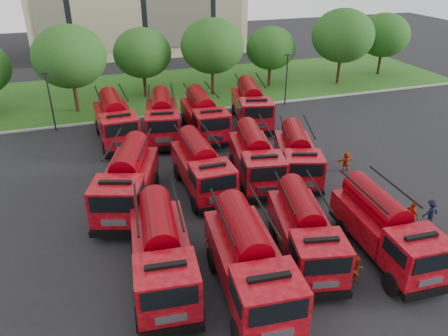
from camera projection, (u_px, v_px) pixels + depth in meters
The scene contains 29 objects.
ground at pixel (227, 213), 26.43m from camera, with size 140.00×140.00×0.00m, color black.
lawn at pixel (152, 91), 48.38m from camera, with size 70.00×16.00×0.12m, color #204C14.
curb at pixel (167, 115), 41.53m from camera, with size 70.00×0.30×0.14m, color gray.
tree_2 at pixel (69, 57), 39.92m from camera, with size 6.72×6.72×8.22m.
tree_3 at pixel (142, 53), 44.30m from camera, with size 5.88×5.88×7.19m.
tree_4 at pixel (212, 46), 44.75m from camera, with size 6.55×6.55×8.01m.
tree_5 at pixel (271, 48), 47.95m from camera, with size 5.46×5.46×6.68m.
tree_6 at pixel (343, 36), 48.40m from camera, with size 6.89×6.89×8.42m.
tree_7 at pixel (384, 35), 52.35m from camera, with size 6.05×6.05×7.39m.
lamp_post_0 at pixel (50, 99), 36.85m from camera, with size 0.60×0.25×5.11m.
lamp_post_1 at pixel (287, 77), 43.01m from camera, with size 0.60×0.25×5.11m.
fire_truck_0 at pixel (162, 252), 20.25m from camera, with size 3.40×7.85×3.47m.
fire_truck_1 at pixel (249, 261), 19.59m from camera, with size 3.40×8.03×3.56m.
fire_truck_2 at pixel (305, 231), 21.97m from camera, with size 3.86×7.45×3.24m.
fire_truck_3 at pixel (385, 228), 22.08m from camera, with size 3.02×7.45×3.33m.
fire_truck_4 at pixel (127, 180), 26.32m from camera, with size 5.06×8.33×3.59m.
fire_truck_5 at pixel (201, 166), 28.25m from camera, with size 2.77×7.35×3.33m.
fire_truck_6 at pixel (255, 157), 29.40m from camera, with size 3.80×7.76×3.38m.
fire_truck_7 at pixel (297, 155), 29.94m from camera, with size 4.42×7.40×3.19m.
fire_truck_8 at pixel (115, 120), 35.29m from camera, with size 3.17×8.08×3.63m.
fire_truck_9 at pixel (162, 117), 36.08m from camera, with size 3.90×7.99×3.49m.
fire_truck_10 at pixel (204, 116), 36.41m from camera, with size 3.09×7.80×3.50m.
fire_truck_11 at pixel (251, 105), 38.73m from camera, with size 4.34×8.27×3.58m.
firefighter_0 at pixel (313, 287), 20.68m from camera, with size 0.63×0.46×1.72m, color #A42E0C.
firefighter_1 at pixel (354, 283), 20.95m from camera, with size 0.74×0.41×1.52m, color #A42E0C.
firefighter_2 at pixel (409, 228), 24.98m from camera, with size 1.01×0.57×1.72m, color #A42E0C.
firefighter_3 at pixel (428, 223), 25.41m from camera, with size 1.02×0.53×1.58m, color black.
firefighter_4 at pixel (212, 257), 22.70m from camera, with size 0.80×0.52×1.63m, color #A42E0C.
firefighter_5 at pixel (345, 171), 31.35m from camera, with size 1.38×0.59×1.48m, color #A42E0C.
Camera 1 is at (-7.19, -21.11, 14.45)m, focal length 35.00 mm.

